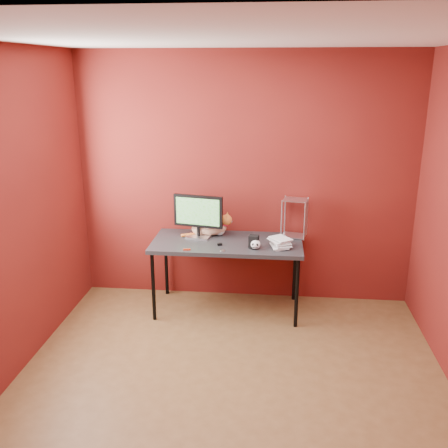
# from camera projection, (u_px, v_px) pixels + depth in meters

# --- Properties ---
(room) EXTENTS (3.52, 3.52, 2.61)m
(room) POSITION_uv_depth(u_px,v_px,m) (230.00, 213.00, 3.48)
(room) COLOR brown
(room) RESTS_ON ground
(desk) EXTENTS (1.50, 0.70, 0.75)m
(desk) POSITION_uv_depth(u_px,v_px,m) (227.00, 246.00, 5.01)
(desk) COLOR black
(desk) RESTS_ON ground
(monitor) EXTENTS (0.51, 0.21, 0.44)m
(monitor) POSITION_uv_depth(u_px,v_px,m) (198.00, 214.00, 5.04)
(monitor) COLOR #B9B8BD
(monitor) RESTS_ON desk
(cat) EXTENTS (0.52, 0.21, 0.25)m
(cat) POSITION_uv_depth(u_px,v_px,m) (210.00, 227.00, 5.17)
(cat) COLOR #C46829
(cat) RESTS_ON desk
(skull_mug) EXTENTS (0.09, 0.09, 0.09)m
(skull_mug) POSITION_uv_depth(u_px,v_px,m) (256.00, 244.00, 4.77)
(skull_mug) COLOR white
(skull_mug) RESTS_ON desk
(speaker) EXTENTS (0.11, 0.11, 0.13)m
(speaker) POSITION_uv_depth(u_px,v_px,m) (254.00, 242.00, 4.81)
(speaker) COLOR black
(speaker) RESTS_ON desk
(book_stack) EXTENTS (0.24, 0.25, 1.02)m
(book_stack) POSITION_uv_depth(u_px,v_px,m) (275.00, 196.00, 4.68)
(book_stack) COLOR beige
(book_stack) RESTS_ON desk
(wire_rack) EXTENTS (0.27, 0.23, 0.40)m
(wire_rack) POSITION_uv_depth(u_px,v_px,m) (294.00, 218.00, 5.09)
(wire_rack) COLOR #B9B8BD
(wire_rack) RESTS_ON desk
(pocket_knife) EXTENTS (0.07, 0.03, 0.01)m
(pocket_knife) POSITION_uv_depth(u_px,v_px,m) (187.00, 250.00, 4.76)
(pocket_knife) COLOR #99200B
(pocket_knife) RESTS_ON desk
(black_gadget) EXTENTS (0.05, 0.04, 0.02)m
(black_gadget) POSITION_uv_depth(u_px,v_px,m) (220.00, 244.00, 4.88)
(black_gadget) COLOR black
(black_gadget) RESTS_ON desk
(washer) EXTENTS (0.05, 0.05, 0.00)m
(washer) POSITION_uv_depth(u_px,v_px,m) (222.00, 251.00, 4.74)
(washer) COLOR #B9B8BD
(washer) RESTS_ON desk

